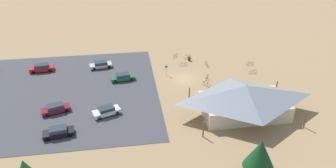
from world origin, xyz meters
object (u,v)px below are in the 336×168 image
object	(u,v)px
trash_bin	(189,59)
bicycle_silver_yard_center	(184,64)
lot_sign	(166,69)
car_green_end_stall	(123,77)
bicycle_yellow_trailside	(175,56)
car_white_back_corner	(106,111)
car_black_near_entry	(58,132)
bicycle_red_by_bin	(207,64)
car_red_far_end	(42,68)
bicycle_white_edge_north	(188,57)
bicycle_purple_yard_left	(206,84)
bicycle_black_yard_front	(250,64)
car_silver_mid_lot	(101,65)
bicycle_blue_yard_right	(253,72)
car_maroon_by_curb	(56,108)
bike_pavilion	(245,98)
pine_center	(260,154)
bicycle_green_lone_west	(207,78)
visitor_by_pavilion	(273,88)

from	to	relation	value
trash_bin	bicycle_silver_yard_center	bearing A→B (deg)	55.17
lot_sign	car_green_end_stall	xyz separation A→B (m)	(8.36, 0.78, -0.71)
bicycle_yellow_trailside	lot_sign	bearing A→B (deg)	69.22
car_white_back_corner	car_black_near_entry	xyz separation A→B (m)	(6.62, 4.39, -0.01)
bicycle_red_by_bin	car_red_far_end	bearing A→B (deg)	-4.20
bicycle_red_by_bin	car_black_near_entry	xyz separation A→B (m)	(26.56, 19.40, 0.34)
bicycle_white_edge_north	bicycle_purple_yard_left	bearing A→B (deg)	93.69
bicycle_black_yard_front	car_silver_mid_lot	bearing A→B (deg)	-5.98
bicycle_blue_yard_right	car_red_far_end	distance (m)	41.59
car_maroon_by_curb	lot_sign	bearing A→B (deg)	-152.09
bike_pavilion	car_red_far_end	size ratio (longest dim) A/B	3.34
trash_bin	bicycle_red_by_bin	world-z (taller)	trash_bin
bike_pavilion	car_black_near_entry	xyz separation A→B (m)	(27.84, 1.64, -2.12)
pine_center	car_black_near_entry	distance (m)	27.45
lot_sign	car_black_near_entry	xyz separation A→B (m)	(17.76, 16.44, -0.68)
bike_pavilion	pine_center	distance (m)	14.07
bicycle_silver_yard_center	bicycle_yellow_trailside	bearing A→B (deg)	-77.41
bicycle_black_yard_front	car_green_end_stall	distance (m)	26.33
bicycle_silver_yard_center	bicycle_green_lone_west	bearing A→B (deg)	116.05
bicycle_green_lone_west	car_red_far_end	xyz separation A→B (m)	(31.49, -8.17, 0.40)
bike_pavilion	lot_sign	bearing A→B (deg)	-55.74
bicycle_purple_yard_left	car_black_near_entry	bearing A→B (deg)	24.57
bike_pavilion	visitor_by_pavilion	world-z (taller)	bike_pavilion
car_green_end_stall	car_red_far_end	bearing A→B (deg)	-21.36
trash_bin	bicycle_green_lone_west	size ratio (longest dim) A/B	0.57
bicycle_white_edge_north	car_black_near_entry	bearing A→B (deg)	45.47
car_maroon_by_curb	car_white_back_corner	bearing A→B (deg)	166.41
bicycle_purple_yard_left	bicycle_red_by_bin	size ratio (longest dim) A/B	0.81
bicycle_yellow_trailside	car_black_near_entry	bearing A→B (deg)	49.79
car_maroon_by_curb	car_black_near_entry	bearing A→B (deg)	102.05
pine_center	bicycle_red_by_bin	world-z (taller)	pine_center
car_white_back_corner	car_silver_mid_lot	xyz separation A→B (m)	(1.48, -17.37, -0.02)
car_white_back_corner	bicycle_yellow_trailside	bearing A→B (deg)	-125.09
bicycle_green_lone_west	car_red_far_end	bearing A→B (deg)	-14.54
bicycle_silver_yard_center	car_white_back_corner	xyz separation A→B (m)	(15.29, 15.87, 0.36)
bicycle_blue_yard_right	visitor_by_pavilion	bearing A→B (deg)	94.03
trash_bin	car_green_end_stall	size ratio (longest dim) A/B	0.19
bicycle_black_yard_front	bicycle_yellow_trailside	world-z (taller)	bicycle_black_yard_front
lot_sign	bicycle_black_yard_front	world-z (taller)	lot_sign
bike_pavilion	bicycle_green_lone_west	distance (m)	12.55
bicycle_black_yard_front	car_maroon_by_curb	xyz separation A→B (m)	(36.91, 12.26, 0.37)
visitor_by_pavilion	bike_pavilion	bearing A→B (deg)	36.89
bicycle_yellow_trailside	bicycle_green_lone_west	size ratio (longest dim) A/B	0.80
car_silver_mid_lot	car_red_far_end	world-z (taller)	car_red_far_end
lot_sign	bicycle_purple_yard_left	distance (m)	8.50
bicycle_white_edge_north	car_maroon_by_curb	bearing A→B (deg)	35.28
bicycle_silver_yard_center	car_silver_mid_lot	world-z (taller)	car_silver_mid_lot
lot_sign	car_maroon_by_curb	size ratio (longest dim) A/B	0.47
trash_bin	pine_center	size ratio (longest dim) A/B	0.16
lot_sign	car_silver_mid_lot	xyz separation A→B (m)	(12.62, -5.32, -0.69)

